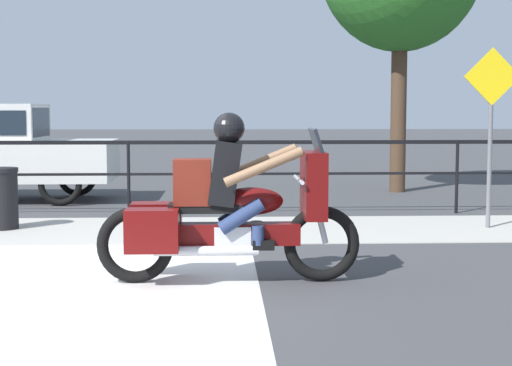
# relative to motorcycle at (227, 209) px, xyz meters

# --- Properties ---
(ground_plane) EXTENTS (120.00, 120.00, 0.00)m
(ground_plane) POSITION_rel_motorcycle_xyz_m (-1.47, -0.15, -0.70)
(ground_plane) COLOR #424244
(sidewalk_band) EXTENTS (44.00, 2.40, 0.01)m
(sidewalk_band) POSITION_rel_motorcycle_xyz_m (-1.47, 3.25, -0.69)
(sidewalk_band) COLOR #B7B2A8
(sidewalk_band) RESTS_ON ground
(crosswalk_band) EXTENTS (3.32, 6.00, 0.01)m
(crosswalk_band) POSITION_rel_motorcycle_xyz_m (-1.36, -0.35, -0.69)
(crosswalk_band) COLOR silver
(crosswalk_band) RESTS_ON ground
(fence_railing) EXTENTS (36.00, 0.05, 1.15)m
(fence_railing) POSITION_rel_motorcycle_xyz_m (-1.47, 4.80, 0.21)
(fence_railing) COLOR black
(fence_railing) RESTS_ON ground
(motorcycle) EXTENTS (2.46, 0.76, 1.59)m
(motorcycle) POSITION_rel_motorcycle_xyz_m (0.00, 0.00, 0.00)
(motorcycle) COLOR black
(motorcycle) RESTS_ON ground
(trash_bin) EXTENTS (0.47, 0.47, 0.84)m
(trash_bin) POSITION_rel_motorcycle_xyz_m (-3.03, 3.40, -0.27)
(trash_bin) COLOR black
(trash_bin) RESTS_ON ground
(street_sign) EXTENTS (0.77, 0.06, 2.44)m
(street_sign) POSITION_rel_motorcycle_xyz_m (3.59, 3.21, 0.86)
(street_sign) COLOR slate
(street_sign) RESTS_ON ground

